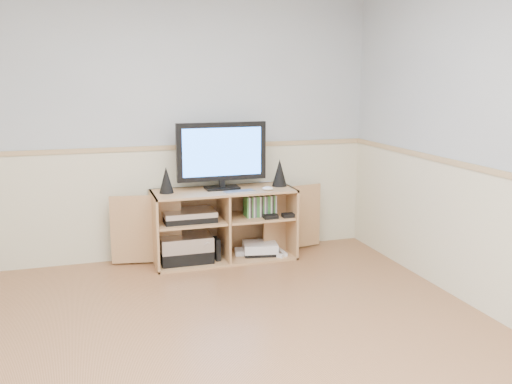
# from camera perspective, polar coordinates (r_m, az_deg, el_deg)

# --- Properties ---
(room) EXTENTS (4.04, 4.54, 2.54)m
(room) POSITION_cam_1_polar(r_m,az_deg,el_deg) (3.13, -5.26, 3.27)
(room) COLOR #AD784D
(room) RESTS_ON ground
(media_cabinet) EXTENTS (2.00, 0.48, 0.65)m
(media_cabinet) POSITION_cam_1_polar(r_m,az_deg,el_deg) (5.26, -3.39, -3.07)
(media_cabinet) COLOR tan
(media_cabinet) RESTS_ON floor
(monitor) EXTENTS (0.82, 0.18, 0.60)m
(monitor) POSITION_cam_1_polar(r_m,az_deg,el_deg) (5.13, -3.45, 3.88)
(monitor) COLOR black
(monitor) RESTS_ON media_cabinet
(speaker_left) EXTENTS (0.13, 0.13, 0.23)m
(speaker_left) POSITION_cam_1_polar(r_m,az_deg,el_deg) (5.03, -8.97, 1.20)
(speaker_left) COLOR black
(speaker_left) RESTS_ON media_cabinet
(speaker_right) EXTENTS (0.14, 0.14, 0.25)m
(speaker_right) POSITION_cam_1_polar(r_m,az_deg,el_deg) (5.29, 2.37, 1.95)
(speaker_right) COLOR black
(speaker_right) RESTS_ON media_cabinet
(keyboard) EXTENTS (0.29, 0.14, 0.01)m
(keyboard) POSITION_cam_1_polar(r_m,az_deg,el_deg) (5.03, -1.68, 0.05)
(keyboard) COLOR silver
(keyboard) RESTS_ON media_cabinet
(mouse) EXTENTS (0.11, 0.08, 0.04)m
(mouse) POSITION_cam_1_polar(r_m,az_deg,el_deg) (5.10, 1.18, 0.36)
(mouse) COLOR white
(mouse) RESTS_ON media_cabinet
(av_components) EXTENTS (0.53, 0.34, 0.47)m
(av_components) POSITION_cam_1_polar(r_m,az_deg,el_deg) (5.17, -6.93, -4.72)
(av_components) COLOR black
(av_components) RESTS_ON media_cabinet
(game_consoles) EXTENTS (0.46, 0.31, 0.11)m
(game_consoles) POSITION_cam_1_polar(r_m,az_deg,el_deg) (5.36, 0.26, -5.70)
(game_consoles) COLOR white
(game_consoles) RESTS_ON media_cabinet
(game_cases) EXTENTS (0.28, 0.14, 0.19)m
(game_cases) POSITION_cam_1_polar(r_m,az_deg,el_deg) (5.24, 0.40, -1.38)
(game_cases) COLOR #3F8C3F
(game_cases) RESTS_ON media_cabinet
(wall_outlet) EXTENTS (0.12, 0.03, 0.12)m
(wall_outlet) POSITION_cam_1_polar(r_m,az_deg,el_deg) (5.51, 0.91, 0.49)
(wall_outlet) COLOR white
(wall_outlet) RESTS_ON wall_back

